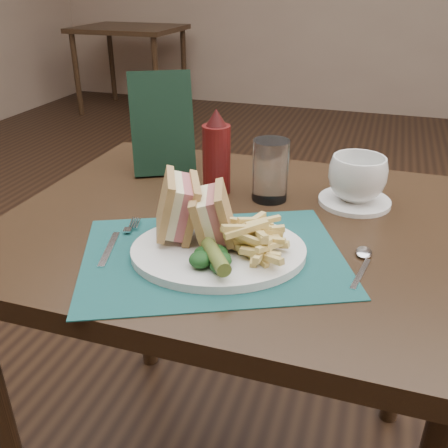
{
  "coord_description": "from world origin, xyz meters",
  "views": [
    {
      "loc": [
        0.25,
        -1.35,
        1.19
      ],
      "look_at": [
        0.02,
        -0.62,
        0.8
      ],
      "focal_mm": 40.0,
      "sensor_mm": 36.0,
      "label": 1
    }
  ],
  "objects_px": {
    "sandwich_half_b": "(200,215)",
    "check_presenter": "(162,124)",
    "table_bg_left": "(132,70)",
    "placemat": "(213,256)",
    "drinking_glass": "(270,170)",
    "table_main": "(233,362)",
    "plate": "(219,251)",
    "ketchup_bottle": "(216,152)",
    "saucer": "(354,201)",
    "coffee_cup": "(357,178)",
    "sandwich_half_a": "(166,206)"
  },
  "relations": [
    {
      "from": "sandwich_half_a",
      "to": "coffee_cup",
      "type": "xyz_separation_m",
      "value": [
        0.31,
        0.28,
        -0.02
      ]
    },
    {
      "from": "sandwich_half_a",
      "to": "saucer",
      "type": "relative_size",
      "value": 0.75
    },
    {
      "from": "table_main",
      "to": "saucer",
      "type": "bearing_deg",
      "value": 33.55
    },
    {
      "from": "ketchup_bottle",
      "to": "placemat",
      "type": "bearing_deg",
      "value": -72.52
    },
    {
      "from": "table_main",
      "to": "ketchup_bottle",
      "type": "height_order",
      "value": "ketchup_bottle"
    },
    {
      "from": "ketchup_bottle",
      "to": "table_main",
      "type": "bearing_deg",
      "value": -55.98
    },
    {
      "from": "sandwich_half_a",
      "to": "drinking_glass",
      "type": "bearing_deg",
      "value": 37.31
    },
    {
      "from": "sandwich_half_a",
      "to": "sandwich_half_b",
      "type": "bearing_deg",
      "value": -28.67
    },
    {
      "from": "table_bg_left",
      "to": "placemat",
      "type": "distance_m",
      "value": 4.13
    },
    {
      "from": "table_main",
      "to": "sandwich_half_b",
      "type": "distance_m",
      "value": 0.46
    },
    {
      "from": "table_main",
      "to": "coffee_cup",
      "type": "distance_m",
      "value": 0.51
    },
    {
      "from": "placemat",
      "to": "plate",
      "type": "xyz_separation_m",
      "value": [
        0.01,
        0.0,
        0.01
      ]
    },
    {
      "from": "plate",
      "to": "ketchup_bottle",
      "type": "distance_m",
      "value": 0.29
    },
    {
      "from": "drinking_glass",
      "to": "table_main",
      "type": "bearing_deg",
      "value": -110.49
    },
    {
      "from": "placemat",
      "to": "check_presenter",
      "type": "relative_size",
      "value": 1.83
    },
    {
      "from": "placemat",
      "to": "plate",
      "type": "distance_m",
      "value": 0.01
    },
    {
      "from": "drinking_glass",
      "to": "sandwich_half_b",
      "type": "bearing_deg",
      "value": -103.98
    },
    {
      "from": "sandwich_half_a",
      "to": "ketchup_bottle",
      "type": "xyz_separation_m",
      "value": [
        0.01,
        0.25,
        0.02
      ]
    },
    {
      "from": "plate",
      "to": "sandwich_half_b",
      "type": "relative_size",
      "value": 3.03
    },
    {
      "from": "coffee_cup",
      "to": "ketchup_bottle",
      "type": "relative_size",
      "value": 0.64
    },
    {
      "from": "saucer",
      "to": "sandwich_half_b",
      "type": "bearing_deg",
      "value": -130.17
    },
    {
      "from": "check_presenter",
      "to": "sandwich_half_b",
      "type": "bearing_deg",
      "value": -84.69
    },
    {
      "from": "sandwich_half_b",
      "to": "ketchup_bottle",
      "type": "height_order",
      "value": "ketchup_bottle"
    },
    {
      "from": "placemat",
      "to": "coffee_cup",
      "type": "distance_m",
      "value": 0.37
    },
    {
      "from": "sandwich_half_b",
      "to": "saucer",
      "type": "height_order",
      "value": "sandwich_half_b"
    },
    {
      "from": "sandwich_half_a",
      "to": "check_presenter",
      "type": "bearing_deg",
      "value": 89.73
    },
    {
      "from": "table_main",
      "to": "plate",
      "type": "bearing_deg",
      "value": -83.94
    },
    {
      "from": "table_main",
      "to": "sandwich_half_b",
      "type": "bearing_deg",
      "value": -98.34
    },
    {
      "from": "ketchup_bottle",
      "to": "sandwich_half_b",
      "type": "bearing_deg",
      "value": -77.24
    },
    {
      "from": "sandwich_half_b",
      "to": "ketchup_bottle",
      "type": "xyz_separation_m",
      "value": [
        -0.06,
        0.25,
        0.03
      ]
    },
    {
      "from": "check_presenter",
      "to": "plate",
      "type": "bearing_deg",
      "value": -81.53
    },
    {
      "from": "saucer",
      "to": "plate",
      "type": "bearing_deg",
      "value": -124.54
    },
    {
      "from": "sandwich_half_b",
      "to": "coffee_cup",
      "type": "distance_m",
      "value": 0.37
    },
    {
      "from": "table_bg_left",
      "to": "saucer",
      "type": "bearing_deg",
      "value": -55.46
    },
    {
      "from": "plate",
      "to": "check_presenter",
      "type": "xyz_separation_m",
      "value": [
        -0.26,
        0.35,
        0.11
      ]
    },
    {
      "from": "drinking_glass",
      "to": "plate",
      "type": "bearing_deg",
      "value": -95.74
    },
    {
      "from": "table_bg_left",
      "to": "sandwich_half_a",
      "type": "bearing_deg",
      "value": -61.27
    },
    {
      "from": "placemat",
      "to": "coffee_cup",
      "type": "bearing_deg",
      "value": 54.71
    },
    {
      "from": "saucer",
      "to": "ketchup_bottle",
      "type": "height_order",
      "value": "ketchup_bottle"
    },
    {
      "from": "placemat",
      "to": "plate",
      "type": "relative_size",
      "value": 1.48
    },
    {
      "from": "drinking_glass",
      "to": "ketchup_bottle",
      "type": "bearing_deg",
      "value": 179.26
    },
    {
      "from": "table_bg_left",
      "to": "drinking_glass",
      "type": "relative_size",
      "value": 6.92
    },
    {
      "from": "placemat",
      "to": "plate",
      "type": "height_order",
      "value": "plate"
    },
    {
      "from": "table_bg_left",
      "to": "drinking_glass",
      "type": "xyz_separation_m",
      "value": [
        2.08,
        -3.31,
        0.44
      ]
    },
    {
      "from": "sandwich_half_b",
      "to": "check_presenter",
      "type": "bearing_deg",
      "value": 106.1
    },
    {
      "from": "sandwich_half_a",
      "to": "ketchup_bottle",
      "type": "height_order",
      "value": "ketchup_bottle"
    },
    {
      "from": "sandwich_half_b",
      "to": "saucer",
      "type": "distance_m",
      "value": 0.38
    },
    {
      "from": "check_presenter",
      "to": "drinking_glass",
      "type": "bearing_deg",
      "value": -44.77
    },
    {
      "from": "placemat",
      "to": "coffee_cup",
      "type": "height_order",
      "value": "coffee_cup"
    },
    {
      "from": "table_main",
      "to": "plate",
      "type": "distance_m",
      "value": 0.41
    }
  ]
}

